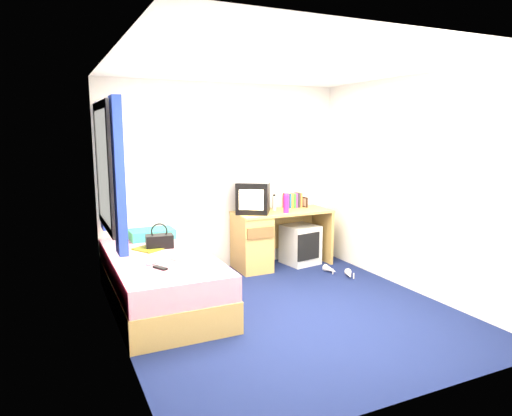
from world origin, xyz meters
name	(u,v)px	position (x,y,z in m)	size (l,w,h in m)	color
ground	(286,311)	(0.00, 0.00, 0.00)	(3.40, 3.40, 0.00)	#0C1438
room_shell	(288,168)	(0.00, 0.00, 1.45)	(3.40, 3.40, 3.40)	white
bed	(161,280)	(-1.10, 0.70, 0.27)	(1.01, 2.00, 0.54)	tan
pillow	(152,234)	(-1.02, 1.46, 0.60)	(0.51, 0.32, 0.11)	#1C6FB6
desk	(263,238)	(0.44, 1.44, 0.41)	(1.30, 0.55, 0.75)	tan
storage_cube	(300,244)	(0.99, 1.41, 0.26)	(0.42, 0.42, 0.53)	silver
crt_tv	(253,198)	(0.29, 1.44, 0.95)	(0.54, 0.53, 0.40)	black
vcr	(253,179)	(0.29, 1.44, 1.19)	(0.43, 0.31, 0.08)	silver
book_row	(293,200)	(0.97, 1.60, 0.85)	(0.24, 0.13, 0.20)	maroon
picture_frame	(305,202)	(1.14, 1.55, 0.82)	(0.02, 0.12, 0.14)	black
pink_water_bottle	(286,204)	(0.68, 1.27, 0.86)	(0.07, 0.07, 0.23)	#C91C7D
aerosol_can	(274,203)	(0.63, 1.51, 0.85)	(0.05, 0.05, 0.19)	silver
handbag	(160,241)	(-1.04, 0.99, 0.62)	(0.31, 0.20, 0.27)	black
towel	(189,254)	(-0.87, 0.44, 0.59)	(0.29, 0.24, 0.10)	silver
magazine	(148,249)	(-1.17, 0.96, 0.55)	(0.21, 0.28, 0.01)	yellow
water_bottle	(155,260)	(-1.21, 0.43, 0.58)	(0.07, 0.07, 0.20)	silver
colour_swatch_fan	(186,265)	(-0.97, 0.22, 0.55)	(0.22, 0.06, 0.01)	gold
remote_control	(160,268)	(-1.21, 0.23, 0.55)	(0.05, 0.16, 0.02)	black
window_assembly	(108,170)	(-1.55, 0.90, 1.42)	(0.11, 1.42, 1.40)	silver
white_heels	(340,272)	(1.17, 0.74, 0.04)	(0.24, 0.50, 0.09)	silver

